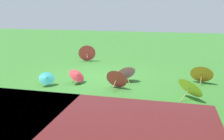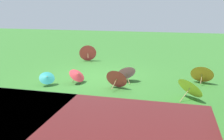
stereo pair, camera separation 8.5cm
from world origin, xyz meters
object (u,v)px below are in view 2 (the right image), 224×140
parasol_yellow_0 (191,87)px  parasol_red_2 (117,78)px  parasol_pink_0 (125,72)px  parasol_red_3 (78,74)px  parasol_red_1 (88,52)px  parasol_orange_0 (202,73)px  parasol_teal_0 (47,77)px

parasol_yellow_0 → parasol_red_2: 2.56m
parasol_pink_0 → parasol_red_3: bearing=24.2°
parasol_yellow_0 → parasol_red_2: bearing=-12.5°
parasol_pink_0 → parasol_red_1: parasol_red_1 is taller
parasol_orange_0 → parasol_red_3: size_ratio=1.18×
parasol_red_1 → parasol_red_2: size_ratio=1.19×
parasol_yellow_0 → parasol_teal_0: (5.06, -0.17, -0.09)m
parasol_red_1 → parasol_orange_0: bearing=153.3°
parasol_red_1 → parasol_red_3: bearing=104.0°
parasol_teal_0 → parasol_red_1: (0.01, -4.53, 0.14)m
parasol_yellow_0 → parasol_red_2: (2.50, -0.55, -0.03)m
parasol_yellow_0 → parasol_pink_0: bearing=-31.7°
parasol_teal_0 → parasol_red_1: parasol_red_1 is taller
parasol_pink_0 → parasol_red_3: size_ratio=1.24×
parasol_orange_0 → parasol_red_3: 4.73m
parasol_teal_0 → parasol_yellow_0: bearing=178.0°
parasol_teal_0 → parasol_red_2: 2.59m
parasol_orange_0 → parasol_red_3: bearing=14.6°
parasol_pink_0 → parasol_red_3: (1.69, 0.76, -0.03)m
parasol_pink_0 → parasol_red_1: (2.69, -3.23, 0.08)m
parasol_red_3 → parasol_orange_0: bearing=-165.4°
parasol_pink_0 → parasol_teal_0: bearing=25.9°
parasol_pink_0 → parasol_red_2: parasol_red_2 is taller
parasol_yellow_0 → parasol_pink_0: parasol_yellow_0 is taller
parasol_yellow_0 → parasol_teal_0: 5.06m
parasol_orange_0 → parasol_red_2: parasol_orange_0 is taller
parasol_pink_0 → parasol_orange_0: (-2.89, -0.43, 0.02)m
parasol_yellow_0 → parasol_red_1: (5.07, -4.71, 0.04)m
parasol_pink_0 → parasol_teal_0: size_ratio=1.31×
parasol_yellow_0 → parasol_orange_0: size_ratio=1.15×
parasol_orange_0 → parasol_red_2: size_ratio=1.11×
parasol_teal_0 → parasol_red_2: (-2.56, -0.38, 0.06)m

